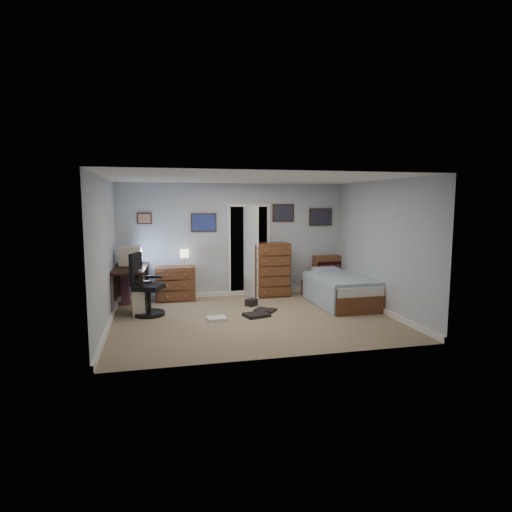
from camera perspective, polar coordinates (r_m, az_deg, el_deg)
The scene contains 15 objects.
floor at distance 7.81m, azimuth -0.38°, elevation -8.40°, with size 5.00×4.00×0.02m, color gray.
computer_desk at distance 8.81m, azimuth -17.12°, elevation -2.67°, with size 0.74×1.46×0.82m.
crt_monitor at distance 8.88m, azimuth -16.38°, elevation -0.00°, with size 0.45×0.42×0.39m.
keyboard at distance 8.41m, azimuth -15.45°, elevation -1.67°, with size 0.16×0.44×0.03m, color beige.
pc_tower at distance 8.32m, azimuth -15.21°, elevation -5.87°, with size 0.25×0.47×0.49m.
office_chair at distance 8.19m, azimuth -14.52°, elevation -4.60°, with size 0.74×0.74×1.16m.
media_stack at distance 9.15m, azimuth -17.09°, elevation -3.69°, with size 0.17×0.17×0.83m, color maroon.
low_dresser at distance 9.28m, azimuth -10.67°, elevation -3.64°, with size 0.82×0.41×0.73m, color brown.
table_lamp at distance 9.20m, azimuth -9.51°, elevation 0.24°, with size 0.19×0.19×0.36m.
doorway at distance 9.88m, azimuth -1.34°, elevation 0.88°, with size 0.96×1.12×2.05m.
tall_dresser at distance 9.53m, azimuth 1.93°, elevation -1.83°, with size 0.81×0.48×1.19m, color brown.
headboard_bookcase at distance 10.17m, azimuth 10.24°, elevation -2.19°, with size 0.95×0.26×0.85m.
bed at distance 9.03m, azimuth 10.99°, elevation -4.36°, with size 1.07×1.97×0.64m.
wall_posters at distance 9.58m, azimuth 0.31°, elevation 5.15°, with size 4.38×0.04×0.60m.
floor_clutter at distance 8.14m, azimuth -0.93°, elevation -7.44°, with size 1.42×1.17×0.14m.
Camera 1 is at (-1.66, -7.34, 2.09)m, focal length 30.00 mm.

